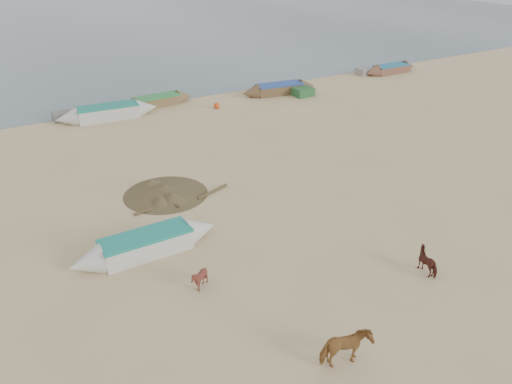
{
  "coord_description": "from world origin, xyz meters",
  "views": [
    {
      "loc": [
        -10.25,
        -13.22,
        11.31
      ],
      "look_at": [
        0.0,
        4.0,
        1.0
      ],
      "focal_mm": 35.0,
      "sensor_mm": 36.0,
      "label": 1
    }
  ],
  "objects_px": {
    "cow_adult": "(346,349)",
    "calf_front": "(199,279)",
    "near_canoe": "(146,244)",
    "calf_right": "(429,261)"
  },
  "relations": [
    {
      "from": "calf_front",
      "to": "near_canoe",
      "type": "distance_m",
      "value": 3.22
    },
    {
      "from": "cow_adult",
      "to": "near_canoe",
      "type": "relative_size",
      "value": 0.25
    },
    {
      "from": "near_canoe",
      "to": "calf_right",
      "type": "bearing_deg",
      "value": -37.78
    },
    {
      "from": "calf_right",
      "to": "calf_front",
      "type": "bearing_deg",
      "value": 46.78
    },
    {
      "from": "cow_adult",
      "to": "calf_front",
      "type": "bearing_deg",
      "value": 32.69
    },
    {
      "from": "calf_right",
      "to": "near_canoe",
      "type": "xyz_separation_m",
      "value": [
        -8.71,
        6.55,
        -0.02
      ]
    },
    {
      "from": "near_canoe",
      "to": "calf_front",
      "type": "bearing_deg",
      "value": -75.39
    },
    {
      "from": "cow_adult",
      "to": "calf_front",
      "type": "distance_m",
      "value": 5.84
    },
    {
      "from": "cow_adult",
      "to": "near_canoe",
      "type": "distance_m",
      "value": 9.05
    },
    {
      "from": "cow_adult",
      "to": "near_canoe",
      "type": "xyz_separation_m",
      "value": [
        -3.0,
        8.53,
        -0.18
      ]
    }
  ]
}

